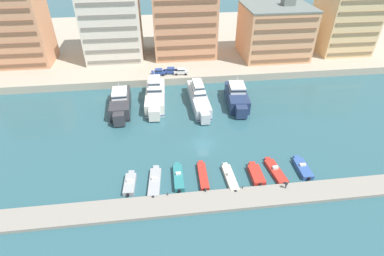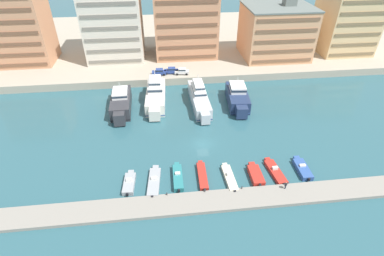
# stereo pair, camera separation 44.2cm
# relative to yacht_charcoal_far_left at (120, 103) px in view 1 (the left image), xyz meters

# --- Properties ---
(ground_plane) EXTENTS (400.00, 400.00, 0.00)m
(ground_plane) POSITION_rel_yacht_charcoal_far_left_xyz_m (18.50, -16.30, -1.96)
(ground_plane) COLOR #2D5B66
(quay_promenade) EXTENTS (180.00, 70.00, 2.19)m
(quay_promenade) POSITION_rel_yacht_charcoal_far_left_xyz_m (18.50, 46.77, -0.86)
(quay_promenade) COLOR #ADA38E
(quay_promenade) RESTS_ON ground
(pier_dock) EXTENTS (120.00, 4.56, 0.64)m
(pier_dock) POSITION_rel_yacht_charcoal_far_left_xyz_m (18.50, -32.66, -1.64)
(pier_dock) COLOR gray
(pier_dock) RESTS_ON ground
(yacht_charcoal_far_left) EXTENTS (5.07, 15.88, 6.52)m
(yacht_charcoal_far_left) POSITION_rel_yacht_charcoal_far_left_xyz_m (0.00, 0.00, 0.00)
(yacht_charcoal_far_left) COLOR #333338
(yacht_charcoal_far_left) RESTS_ON ground
(yacht_ivory_left) EXTENTS (5.54, 18.17, 8.13)m
(yacht_ivory_left) POSITION_rel_yacht_charcoal_far_left_xyz_m (8.75, 2.49, 0.32)
(yacht_ivory_left) COLOR silver
(yacht_ivory_left) RESTS_ON ground
(yacht_silver_mid_left) EXTENTS (4.34, 19.26, 7.41)m
(yacht_silver_mid_left) POSITION_rel_yacht_charcoal_far_left_xyz_m (19.82, 0.27, 0.07)
(yacht_silver_mid_left) COLOR silver
(yacht_silver_mid_left) RESTS_ON ground
(yacht_navy_center_left) EXTENTS (6.00, 15.57, 6.68)m
(yacht_navy_center_left) POSITION_rel_yacht_charcoal_far_left_xyz_m (29.72, -0.48, 0.02)
(yacht_navy_center_left) COLOR navy
(yacht_navy_center_left) RESTS_ON ground
(motorboat_grey_far_left) EXTENTS (2.26, 6.11, 1.39)m
(motorboat_grey_far_left) POSITION_rel_yacht_charcoal_far_left_xyz_m (3.45, -26.89, -1.46)
(motorboat_grey_far_left) COLOR #9EA3A8
(motorboat_grey_far_left) RESTS_ON ground
(motorboat_grey_left) EXTENTS (2.64, 8.15, 1.24)m
(motorboat_grey_left) POSITION_rel_yacht_charcoal_far_left_xyz_m (7.92, -26.91, -1.54)
(motorboat_grey_left) COLOR #9EA3A8
(motorboat_grey_left) RESTS_ON ground
(motorboat_teal_mid_left) EXTENTS (1.82, 7.37, 1.39)m
(motorboat_teal_mid_left) POSITION_rel_yacht_charcoal_far_left_xyz_m (12.29, -26.38, -1.43)
(motorboat_teal_mid_left) COLOR teal
(motorboat_teal_mid_left) RESTS_ON ground
(motorboat_red_center_left) EXTENTS (1.75, 7.83, 0.84)m
(motorboat_red_center_left) POSITION_rel_yacht_charcoal_far_left_xyz_m (16.88, -26.39, -1.56)
(motorboat_red_center_left) COLOR red
(motorboat_red_center_left) RESTS_ON ground
(motorboat_cream_center) EXTENTS (1.94, 7.64, 1.32)m
(motorboat_cream_center) POSITION_rel_yacht_charcoal_far_left_xyz_m (21.79, -27.50, -1.54)
(motorboat_cream_center) COLOR beige
(motorboat_cream_center) RESTS_ON ground
(motorboat_red_center_right) EXTENTS (2.17, 6.12, 1.08)m
(motorboat_red_center_right) POSITION_rel_yacht_charcoal_far_left_xyz_m (26.79, -27.38, -1.42)
(motorboat_red_center_right) COLOR red
(motorboat_red_center_right) RESTS_ON ground
(motorboat_red_mid_right) EXTENTS (2.62, 7.60, 1.30)m
(motorboat_red_mid_right) POSITION_rel_yacht_charcoal_far_left_xyz_m (30.80, -26.81, -1.56)
(motorboat_red_mid_right) COLOR red
(motorboat_red_mid_right) RESTS_ON ground
(motorboat_blue_right) EXTENTS (2.18, 6.59, 1.32)m
(motorboat_blue_right) POSITION_rel_yacht_charcoal_far_left_xyz_m (36.20, -26.71, -1.47)
(motorboat_blue_right) COLOR #33569E
(motorboat_blue_right) RESTS_ON ground
(car_blue_far_left) EXTENTS (4.11, 1.95, 1.80)m
(car_blue_far_left) POSITION_rel_yacht_charcoal_far_left_xyz_m (10.00, 14.68, 1.21)
(car_blue_far_left) COLOR #28428E
(car_blue_far_left) RESTS_ON quay_promenade
(car_blue_left) EXTENTS (4.23, 2.19, 1.80)m
(car_blue_left) POSITION_rel_yacht_charcoal_far_left_xyz_m (13.56, 15.26, 1.21)
(car_blue_left) COLOR #28428E
(car_blue_left) RESTS_ON quay_promenade
(car_white_mid_left) EXTENTS (4.25, 2.24, 1.80)m
(car_white_mid_left) POSITION_rel_yacht_charcoal_far_left_xyz_m (16.59, 14.42, 1.21)
(car_white_mid_left) COLOR white
(car_white_mid_left) RESTS_ON quay_promenade
(apartment_block_far_left) EXTENTS (20.59, 13.29, 24.41)m
(apartment_block_far_left) POSITION_rel_yacht_charcoal_far_left_xyz_m (-32.72, 29.40, 11.50)
(apartment_block_far_left) COLOR tan
(apartment_block_far_left) RESTS_ON quay_promenade
(apartment_block_left) EXTENTS (17.59, 18.21, 25.78)m
(apartment_block_left) POSITION_rel_yacht_charcoal_far_left_xyz_m (-3.16, 31.34, 12.18)
(apartment_block_left) COLOR silver
(apartment_block_left) RESTS_ON quay_promenade
(apartment_block_mid_left) EXTENTS (19.99, 15.76, 28.67)m
(apartment_block_mid_left) POSITION_rel_yacht_charcoal_far_left_xyz_m (19.23, 31.05, 13.62)
(apartment_block_mid_left) COLOR tan
(apartment_block_mid_left) RESTS_ON quay_promenade
(apartment_block_center_left) EXTENTS (20.71, 17.69, 17.74)m
(apartment_block_center_left) POSITION_rel_yacht_charcoal_far_left_xyz_m (47.80, 26.02, 8.15)
(apartment_block_center_left) COLOR tan
(apartment_block_center_left) RESTS_ON quay_promenade
(apartment_block_center) EXTENTS (16.78, 15.73, 21.53)m
(apartment_block_center) POSITION_rel_yacht_charcoal_far_left_xyz_m (72.05, 27.50, 10.06)
(apartment_block_center) COLOR #E0BC84
(apartment_block_center) RESTS_ON quay_promenade
(pedestrian_near_edge) EXTENTS (0.55, 0.38, 1.57)m
(pedestrian_near_edge) POSITION_rel_yacht_charcoal_far_left_xyz_m (30.93, -31.49, -0.38)
(pedestrian_near_edge) COLOR #282D3D
(pedestrian_near_edge) RESTS_ON pier_dock
(bollard_west) EXTENTS (0.20, 0.20, 0.61)m
(bollard_west) POSITION_rel_yacht_charcoal_far_left_xyz_m (10.10, -30.63, -0.99)
(bollard_west) COLOR #2D2D33
(bollard_west) RESTS_ON pier_dock
(bollard_west_mid) EXTENTS (0.20, 0.20, 0.61)m
(bollard_west_mid) POSITION_rel_yacht_charcoal_far_left_xyz_m (16.71, -30.63, -0.99)
(bollard_west_mid) COLOR #2D2D33
(bollard_west_mid) RESTS_ON pier_dock
(bollard_east_mid) EXTENTS (0.20, 0.20, 0.61)m
(bollard_east_mid) POSITION_rel_yacht_charcoal_far_left_xyz_m (23.33, -30.63, -0.99)
(bollard_east_mid) COLOR #2D2D33
(bollard_east_mid) RESTS_ON pier_dock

